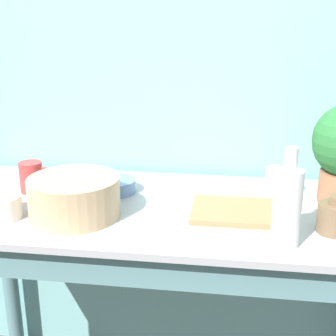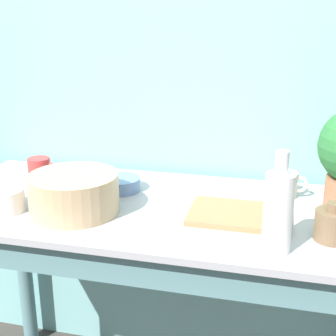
# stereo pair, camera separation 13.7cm
# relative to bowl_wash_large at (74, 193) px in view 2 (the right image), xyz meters

# --- Properties ---
(wall_back) EXTENTS (6.00, 0.05, 2.40)m
(wall_back) POSITION_rel_bowl_wash_large_xyz_m (0.25, 0.47, 0.33)
(wall_back) COLOR #7AB2B2
(wall_back) RESTS_ON ground_plane
(counter_table) EXTENTS (1.46, 0.61, 0.81)m
(counter_table) POSITION_rel_bowl_wash_large_xyz_m (0.25, 0.08, -0.22)
(counter_table) COLOR slate
(counter_table) RESTS_ON ground_plane
(bowl_wash_large) EXTENTS (0.26, 0.26, 0.11)m
(bowl_wash_large) POSITION_rel_bowl_wash_large_xyz_m (0.00, 0.00, 0.00)
(bowl_wash_large) COLOR tan
(bowl_wash_large) RESTS_ON counter_table
(bottle_tall) EXTENTS (0.07, 0.07, 0.25)m
(bottle_tall) POSITION_rel_bowl_wash_large_xyz_m (0.57, -0.10, 0.05)
(bottle_tall) COLOR white
(bottle_tall) RESTS_ON counter_table
(bottle_short) EXTENTS (0.09, 0.09, 0.10)m
(bottle_short) POSITION_rel_bowl_wash_large_xyz_m (0.71, -0.01, -0.02)
(bottle_short) COLOR brown
(bottle_short) RESTS_ON counter_table
(mug_red) EXTENTS (0.11, 0.07, 0.10)m
(mug_red) POSITION_rel_bowl_wash_large_xyz_m (-0.20, 0.17, -0.01)
(mug_red) COLOR #C63838
(mug_red) RESTS_ON counter_table
(mug_cream) EXTENTS (0.11, 0.08, 0.08)m
(mug_cream) POSITION_rel_bowl_wash_large_xyz_m (0.59, 0.27, -0.02)
(mug_cream) COLOR beige
(mug_cream) RESTS_ON counter_table
(bowl_small_blue) EXTENTS (0.13, 0.13, 0.04)m
(bowl_small_blue) POSITION_rel_bowl_wash_large_xyz_m (0.07, 0.20, -0.04)
(bowl_small_blue) COLOR #6684B2
(bowl_small_blue) RESTS_ON counter_table
(bowl_small_enamel_white) EXTENTS (0.12, 0.12, 0.07)m
(bowl_small_enamel_white) POSITION_rel_bowl_wash_large_xyz_m (-0.20, -0.04, -0.02)
(bowl_small_enamel_white) COLOR silver
(bowl_small_enamel_white) RESTS_ON counter_table
(tray_board) EXTENTS (0.28, 0.20, 0.02)m
(tray_board) POSITION_rel_bowl_wash_large_xyz_m (0.47, 0.07, -0.05)
(tray_board) COLOR #99754C
(tray_board) RESTS_ON counter_table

